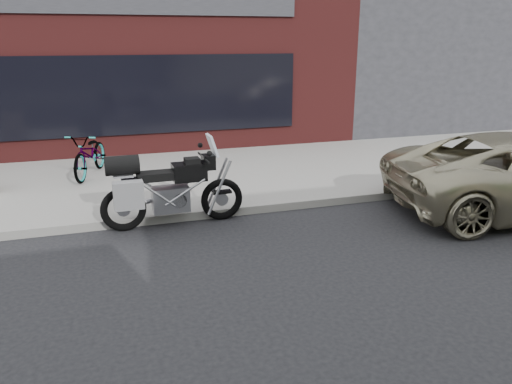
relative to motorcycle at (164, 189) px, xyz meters
name	(u,v)px	position (x,y,z in m)	size (l,w,h in m)	color
ground	(334,335)	(1.30, -3.87, -0.67)	(120.00, 120.00, 0.00)	black
near_sidewalk	(203,172)	(1.30, 3.13, -0.59)	(44.00, 6.00, 0.15)	gray
storefront	(101,64)	(-0.70, 10.11, 1.58)	(14.00, 10.07, 4.50)	#591D1D
neighbour_building	(408,40)	(11.30, 10.13, 2.33)	(10.00, 10.00, 6.00)	#2B2B30
motorcycle	(164,189)	(0.00, 0.00, 0.00)	(2.46, 0.83, 1.55)	black
bicycle_front	(90,154)	(-1.20, 3.28, -0.03)	(0.65, 1.87, 0.98)	gray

